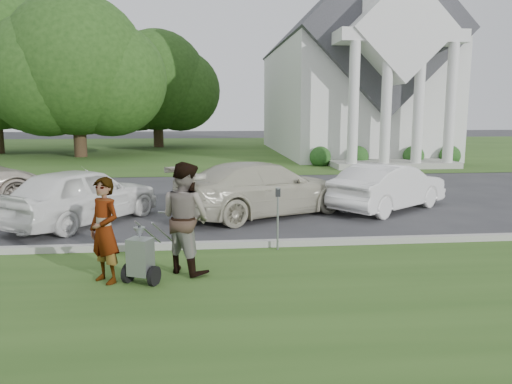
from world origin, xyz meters
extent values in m
plane|color=#333335|center=(0.00, 0.00, 0.00)|extent=(120.00, 120.00, 0.00)
cube|color=#2D4D1A|center=(0.00, -3.00, 0.01)|extent=(80.00, 7.00, 0.01)
cube|color=#2D4D1A|center=(0.00, 27.00, 0.01)|extent=(80.00, 30.00, 0.01)
cube|color=#9E9E93|center=(0.00, 0.55, 0.07)|extent=(80.00, 0.18, 0.15)
cube|color=white|center=(9.00, 24.00, 3.50)|extent=(9.00, 16.00, 7.00)
cube|color=#38383D|center=(9.00, 24.00, 7.00)|extent=(9.19, 17.00, 9.19)
cube|color=#9E9E93|center=(9.00, 14.80, 0.15)|extent=(6.20, 2.60, 0.30)
cylinder|color=white|center=(6.60, 13.80, 3.00)|extent=(0.50, 0.50, 6.00)
cylinder|color=white|center=(8.20, 13.80, 3.00)|extent=(0.50, 0.50, 6.00)
cylinder|color=white|center=(9.80, 13.80, 3.00)|extent=(0.50, 0.50, 6.00)
cylinder|color=white|center=(11.40, 13.80, 3.00)|extent=(0.50, 0.50, 6.00)
cube|color=white|center=(9.00, 14.60, 6.30)|extent=(6.20, 2.00, 0.60)
cube|color=white|center=(9.00, 14.60, 6.60)|extent=(5.09, 2.20, 5.09)
sphere|color=#1E4C19|center=(5.50, 15.70, 0.45)|extent=(1.10, 1.10, 1.10)
sphere|color=#1E4C19|center=(7.50, 15.70, 0.45)|extent=(1.10, 1.10, 1.10)
sphere|color=#1E4C19|center=(10.50, 15.70, 0.45)|extent=(1.10, 1.10, 1.10)
sphere|color=#1E4C19|center=(12.50, 15.70, 0.45)|extent=(1.10, 1.10, 1.10)
cylinder|color=#332316|center=(-8.00, 22.00, 1.60)|extent=(0.76, 0.76, 3.20)
sphere|color=#1E3F13|center=(-8.00, 22.00, 5.51)|extent=(8.40, 8.40, 8.40)
sphere|color=#1E3F13|center=(-6.11, 22.30, 4.67)|extent=(6.89, 6.89, 6.89)
sphere|color=#1E3F13|center=(-9.68, 21.70, 4.88)|extent=(7.22, 7.22, 7.22)
sphere|color=#1E3F13|center=(-11.93, 25.30, 5.21)|extent=(7.54, 7.54, 7.54)
cylinder|color=#332316|center=(-4.00, 30.00, 1.50)|extent=(0.76, 0.76, 3.00)
sphere|color=#1E3F13|center=(-4.00, 30.00, 5.09)|extent=(7.60, 7.60, 7.60)
sphere|color=#1E3F13|center=(-2.29, 30.30, 4.33)|extent=(6.23, 6.23, 6.23)
sphere|color=#1E3F13|center=(-5.52, 29.70, 4.52)|extent=(6.54, 6.54, 6.54)
cylinder|color=black|center=(-1.70, -1.38, 0.17)|extent=(0.21, 0.33, 0.33)
cylinder|color=black|center=(-1.26, -1.58, 0.17)|extent=(0.21, 0.33, 0.33)
cylinder|color=#2D2D33|center=(-1.48, -1.48, 0.17)|extent=(0.52, 0.26, 0.04)
cube|color=gray|center=(-1.48, -1.48, 0.47)|extent=(0.46, 0.42, 0.61)
cone|color=gray|center=(-1.48, -1.48, 0.87)|extent=(0.25, 0.25, 0.18)
cylinder|color=#2D2D33|center=(-1.48, -1.48, 0.96)|extent=(0.04, 0.04, 0.07)
cylinder|color=gray|center=(-1.41, -0.93, 0.74)|extent=(0.36, 0.76, 0.58)
cylinder|color=gray|center=(-1.12, -1.06, 0.74)|extent=(0.36, 0.76, 0.58)
cylinder|color=gray|center=(-1.10, -0.63, 1.02)|extent=(0.34, 0.17, 0.03)
imported|color=#999999|center=(-2.06, -1.33, 0.88)|extent=(0.75, 0.74, 1.75)
imported|color=#999999|center=(-0.76, -0.93, 0.97)|extent=(1.20, 1.18, 1.95)
cylinder|color=gray|center=(1.04, 0.30, 0.56)|extent=(0.04, 0.04, 1.12)
cube|color=#2D2D33|center=(1.04, 0.30, 1.20)|extent=(0.09, 0.07, 0.17)
cylinder|color=gray|center=(1.04, 0.30, 1.28)|extent=(0.08, 0.08, 0.03)
imported|color=white|center=(-3.51, 3.22, 0.73)|extent=(3.82, 4.49, 1.45)
imported|color=beige|center=(1.15, 3.80, 0.73)|extent=(5.40, 4.13, 1.46)
imported|color=white|center=(4.81, 4.15, 0.67)|extent=(4.09, 3.57, 1.34)
camera|label=1|loc=(-0.40, -9.48, 2.83)|focal=35.00mm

